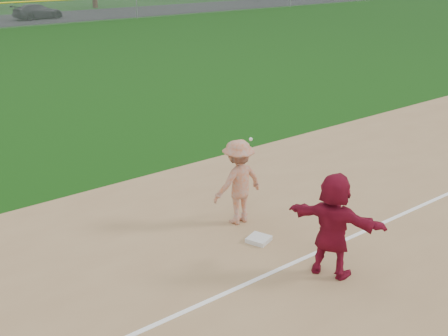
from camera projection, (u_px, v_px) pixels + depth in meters
ground at (269, 247)px, 11.59m from camera, size 160.00×160.00×0.00m
foul_line at (296, 262)px, 11.00m from camera, size 60.00×0.10×0.01m
first_base at (259, 239)px, 11.77m from camera, size 0.55×0.55×0.10m
base_runner at (333, 225)px, 10.26m from camera, size 1.27×1.96×2.02m
car_right at (38, 12)px, 51.74m from camera, size 4.82×2.50×1.34m
first_base_play at (238, 182)px, 12.32m from camera, size 1.25×1.09×2.21m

